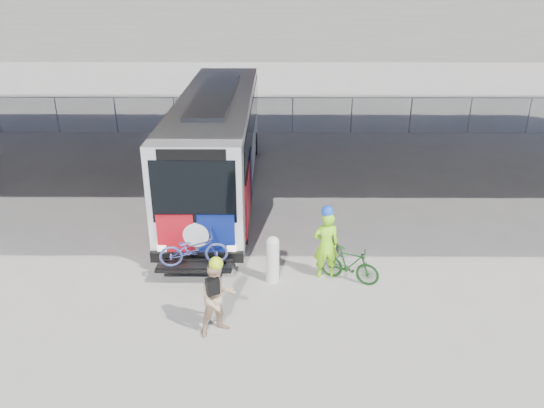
{
  "coord_description": "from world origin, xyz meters",
  "views": [
    {
      "loc": [
        0.13,
        -14.46,
        7.6
      ],
      "look_at": [
        0.05,
        -0.79,
        1.6
      ],
      "focal_mm": 35.0,
      "sensor_mm": 36.0,
      "label": 1
    }
  ],
  "objects_px": {
    "bollard": "(273,257)",
    "bike_parked": "(349,265)",
    "bus": "(217,135)",
    "cyclist_tan": "(218,298)",
    "cyclist_hivis": "(326,243)"
  },
  "relations": [
    {
      "from": "cyclist_hivis",
      "to": "bike_parked",
      "type": "distance_m",
      "value": 0.84
    },
    {
      "from": "bus",
      "to": "cyclist_tan",
      "type": "relative_size",
      "value": 6.66
    },
    {
      "from": "bollard",
      "to": "cyclist_hivis",
      "type": "distance_m",
      "value": 1.47
    },
    {
      "from": "bollard",
      "to": "bike_parked",
      "type": "distance_m",
      "value": 2.05
    },
    {
      "from": "bus",
      "to": "bollard",
      "type": "height_order",
      "value": "bus"
    },
    {
      "from": "bus",
      "to": "bollard",
      "type": "xyz_separation_m",
      "value": [
        2.07,
        -6.57,
        -1.4
      ]
    },
    {
      "from": "bollard",
      "to": "cyclist_hivis",
      "type": "relative_size",
      "value": 0.63
    },
    {
      "from": "bollard",
      "to": "bike_parked",
      "type": "height_order",
      "value": "bollard"
    },
    {
      "from": "bus",
      "to": "cyclist_tan",
      "type": "distance_m",
      "value": 8.9
    },
    {
      "from": "bollard",
      "to": "cyclist_hivis",
      "type": "xyz_separation_m",
      "value": [
        1.42,
        0.25,
        0.3
      ]
    },
    {
      "from": "bollard",
      "to": "cyclist_hivis",
      "type": "bearing_deg",
      "value": 9.97
    },
    {
      "from": "cyclist_hivis",
      "to": "cyclist_tan",
      "type": "relative_size",
      "value": 1.07
    },
    {
      "from": "bus",
      "to": "cyclist_hivis",
      "type": "relative_size",
      "value": 6.22
    },
    {
      "from": "bus",
      "to": "bike_parked",
      "type": "distance_m",
      "value": 7.91
    },
    {
      "from": "bollard",
      "to": "bike_parked",
      "type": "xyz_separation_m",
      "value": [
        2.03,
        0.01,
        -0.22
      ]
    }
  ]
}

